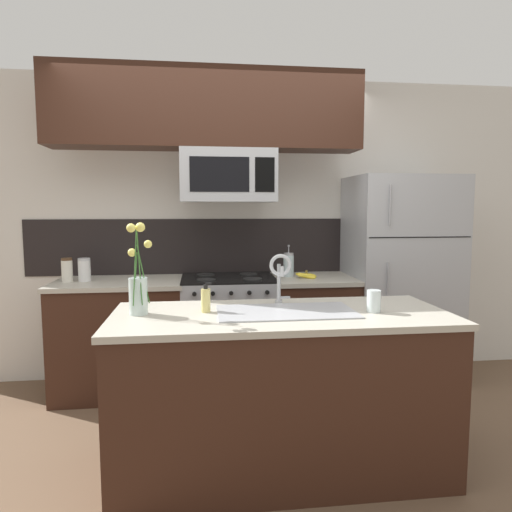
{
  "coord_description": "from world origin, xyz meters",
  "views": [
    {
      "loc": [
        -0.23,
        -2.79,
        1.48
      ],
      "look_at": [
        0.15,
        0.27,
        1.16
      ],
      "focal_mm": 32.0,
      "sensor_mm": 36.0,
      "label": 1
    }
  ],
  "objects": [
    {
      "name": "microwave",
      "position": [
        0.0,
        0.88,
        1.74
      ],
      "size": [
        0.74,
        0.4,
        0.41
      ],
      "color": "#A8AAAF"
    },
    {
      "name": "island_counter",
      "position": [
        0.21,
        -0.35,
        0.46
      ],
      "size": [
        1.86,
        0.77,
        0.91
      ],
      "color": "#381E14",
      "rests_on": "ground"
    },
    {
      "name": "stove_range",
      "position": [
        0.0,
        0.9,
        0.46
      ],
      "size": [
        0.76,
        0.64,
        0.93
      ],
      "color": "#A8AAAF",
      "rests_on": "ground"
    },
    {
      "name": "upper_cabinet_band",
      "position": [
        -0.16,
        0.85,
        2.24
      ],
      "size": [
        2.41,
        0.34,
        0.6
      ],
      "primitive_type": "cube",
      "color": "#381E14"
    },
    {
      "name": "banana_bunch",
      "position": [
        0.64,
        0.84,
        0.93
      ],
      "size": [
        0.19,
        0.12,
        0.08
      ],
      "color": "yellow",
      "rests_on": "back_counter_right"
    },
    {
      "name": "storage_jar_medium",
      "position": [
        -1.14,
        0.91,
        1.0
      ],
      "size": [
        0.1,
        0.1,
        0.18
      ],
      "color": "silver",
      "rests_on": "back_counter_left"
    },
    {
      "name": "flower_vase",
      "position": [
        -0.56,
        -0.31,
        1.04
      ],
      "size": [
        0.13,
        0.16,
        0.5
      ],
      "color": "silver",
      "rests_on": "island_counter"
    },
    {
      "name": "storage_jar_tall",
      "position": [
        -1.27,
        0.91,
        1.0
      ],
      "size": [
        0.09,
        0.09,
        0.19
      ],
      "color": "silver",
      "rests_on": "back_counter_left"
    },
    {
      "name": "french_press",
      "position": [
        0.51,
        0.96,
        1.01
      ],
      "size": [
        0.09,
        0.09,
        0.27
      ],
      "color": "silver",
      "rests_on": "back_counter_right"
    },
    {
      "name": "back_counter_right",
      "position": [
        0.71,
        0.9,
        0.46
      ],
      "size": [
        0.69,
        0.65,
        0.91
      ],
      "color": "#381E14",
      "rests_on": "ground"
    },
    {
      "name": "rear_partition",
      "position": [
        0.3,
        1.28,
        1.3
      ],
      "size": [
        5.2,
        0.1,
        2.6
      ],
      "primitive_type": "cube",
      "color": "silver",
      "rests_on": "ground"
    },
    {
      "name": "drinking_glass",
      "position": [
        0.72,
        -0.4,
        0.97
      ],
      "size": [
        0.08,
        0.08,
        0.12
      ],
      "color": "silver",
      "rests_on": "island_counter"
    },
    {
      "name": "back_counter_left",
      "position": [
        -0.87,
        0.9,
        0.46
      ],
      "size": [
        1.02,
        0.65,
        0.91
      ],
      "color": "#381E14",
      "rests_on": "ground"
    },
    {
      "name": "refrigerator",
      "position": [
        1.47,
        0.92,
        0.87
      ],
      "size": [
        0.87,
        0.74,
        1.75
      ],
      "color": "#A8AAAF",
      "rests_on": "ground"
    },
    {
      "name": "sink_faucet",
      "position": [
        0.24,
        -0.15,
        1.11
      ],
      "size": [
        0.14,
        0.14,
        0.31
      ],
      "color": "#B7BABF",
      "rests_on": "island_counter"
    },
    {
      "name": "ground_plane",
      "position": [
        0.0,
        0.0,
        0.0
      ],
      "size": [
        10.0,
        10.0,
        0.0
      ],
      "primitive_type": "plane",
      "color": "brown"
    },
    {
      "name": "splash_band",
      "position": [
        0.0,
        1.22,
        1.15
      ],
      "size": [
        3.39,
        0.01,
        0.48
      ],
      "primitive_type": "cube",
      "color": "black",
      "rests_on": "rear_partition"
    },
    {
      "name": "kitchen_sink",
      "position": [
        0.24,
        -0.35,
        0.84
      ],
      "size": [
        0.76,
        0.4,
        0.16
      ],
      "color": "#ADAFB5",
      "rests_on": "island_counter"
    },
    {
      "name": "dish_soap_bottle",
      "position": [
        -0.2,
        -0.29,
        0.98
      ],
      "size": [
        0.06,
        0.05,
        0.16
      ],
      "color": "#DBCC75",
      "rests_on": "island_counter"
    }
  ]
}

